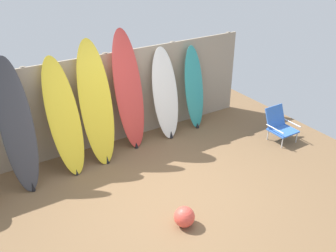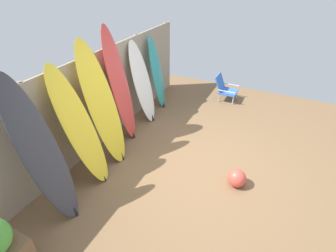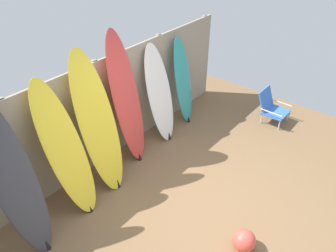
{
  "view_description": "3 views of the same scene",
  "coord_description": "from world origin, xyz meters",
  "px_view_note": "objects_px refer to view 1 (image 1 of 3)",
  "views": [
    {
      "loc": [
        -2.52,
        -4.1,
        3.77
      ],
      "look_at": [
        0.47,
        0.66,
        0.8
      ],
      "focal_mm": 40.0,
      "sensor_mm": 36.0,
      "label": 1
    },
    {
      "loc": [
        -3.46,
        -1.13,
        3.16
      ],
      "look_at": [
        -0.05,
        0.53,
        0.74
      ],
      "focal_mm": 28.0,
      "sensor_mm": 36.0,
      "label": 2
    },
    {
      "loc": [
        -2.77,
        -1.66,
        3.77
      ],
      "look_at": [
        0.35,
        0.91,
        0.93
      ],
      "focal_mm": 35.0,
      "sensor_mm": 36.0,
      "label": 3
    }
  ],
  "objects_px": {
    "beach_chair": "(279,124)",
    "beach_ball": "(184,217)",
    "surfboard_white_4": "(165,94)",
    "surfboard_teal_5": "(194,88)",
    "surfboard_charcoal_0": "(17,126)",
    "surfboard_yellow_1": "(64,117)",
    "surfboard_yellow_2": "(96,104)",
    "surfboard_red_3": "(129,91)"
  },
  "relations": [
    {
      "from": "surfboard_charcoal_0",
      "to": "surfboard_yellow_1",
      "type": "xyz_separation_m",
      "value": [
        0.76,
        0.04,
        -0.06
      ]
    },
    {
      "from": "surfboard_yellow_1",
      "to": "surfboard_teal_5",
      "type": "relative_size",
      "value": 1.14
    },
    {
      "from": "surfboard_teal_5",
      "to": "beach_chair",
      "type": "xyz_separation_m",
      "value": [
        1.1,
        -1.41,
        -0.53
      ]
    },
    {
      "from": "surfboard_charcoal_0",
      "to": "surfboard_yellow_1",
      "type": "distance_m",
      "value": 0.76
    },
    {
      "from": "surfboard_teal_5",
      "to": "beach_ball",
      "type": "height_order",
      "value": "surfboard_teal_5"
    },
    {
      "from": "surfboard_yellow_2",
      "to": "surfboard_teal_5",
      "type": "xyz_separation_m",
      "value": [
        2.19,
        0.12,
        -0.21
      ]
    },
    {
      "from": "surfboard_charcoal_0",
      "to": "beach_ball",
      "type": "distance_m",
      "value": 2.95
    },
    {
      "from": "surfboard_teal_5",
      "to": "surfboard_white_4",
      "type": "bearing_deg",
      "value": -178.17
    },
    {
      "from": "surfboard_red_3",
      "to": "surfboard_yellow_1",
      "type": "bearing_deg",
      "value": -174.41
    },
    {
      "from": "surfboard_yellow_2",
      "to": "beach_ball",
      "type": "distance_m",
      "value": 2.54
    },
    {
      "from": "surfboard_yellow_2",
      "to": "surfboard_teal_5",
      "type": "height_order",
      "value": "surfboard_yellow_2"
    },
    {
      "from": "beach_ball",
      "to": "surfboard_white_4",
      "type": "bearing_deg",
      "value": 63.83
    },
    {
      "from": "surfboard_yellow_2",
      "to": "surfboard_charcoal_0",
      "type": "bearing_deg",
      "value": -177.66
    },
    {
      "from": "surfboard_red_3",
      "to": "beach_ball",
      "type": "relative_size",
      "value": 7.47
    },
    {
      "from": "surfboard_white_4",
      "to": "beach_ball",
      "type": "xyz_separation_m",
      "value": [
        -1.2,
        -2.45,
        -0.73
      ]
    },
    {
      "from": "surfboard_charcoal_0",
      "to": "surfboard_yellow_2",
      "type": "xyz_separation_m",
      "value": [
        1.35,
        0.06,
        0.03
      ]
    },
    {
      "from": "surfboard_red_3",
      "to": "surfboard_white_4",
      "type": "distance_m",
      "value": 0.82
    },
    {
      "from": "surfboard_yellow_2",
      "to": "surfboard_teal_5",
      "type": "distance_m",
      "value": 2.21
    },
    {
      "from": "surfboard_yellow_2",
      "to": "beach_chair",
      "type": "distance_m",
      "value": 3.61
    },
    {
      "from": "surfboard_teal_5",
      "to": "beach_chair",
      "type": "bearing_deg",
      "value": -51.98
    },
    {
      "from": "surfboard_yellow_1",
      "to": "surfboard_white_4",
      "type": "relative_size",
      "value": 1.1
    },
    {
      "from": "surfboard_charcoal_0",
      "to": "surfboard_white_4",
      "type": "distance_m",
      "value": 2.84
    },
    {
      "from": "surfboard_yellow_2",
      "to": "beach_chair",
      "type": "bearing_deg",
      "value": -21.32
    },
    {
      "from": "surfboard_yellow_1",
      "to": "beach_chair",
      "type": "xyz_separation_m",
      "value": [
        3.89,
        -1.27,
        -0.65
      ]
    },
    {
      "from": "beach_chair",
      "to": "surfboard_white_4",
      "type": "bearing_deg",
      "value": 139.73
    },
    {
      "from": "surfboard_red_3",
      "to": "surfboard_teal_5",
      "type": "xyz_separation_m",
      "value": [
        1.5,
        0.01,
        -0.26
      ]
    },
    {
      "from": "beach_ball",
      "to": "surfboard_yellow_2",
      "type": "bearing_deg",
      "value": 96.74
    },
    {
      "from": "surfboard_yellow_2",
      "to": "surfboard_yellow_1",
      "type": "bearing_deg",
      "value": -178.78
    },
    {
      "from": "surfboard_teal_5",
      "to": "surfboard_charcoal_0",
      "type": "bearing_deg",
      "value": -177.15
    },
    {
      "from": "surfboard_yellow_2",
      "to": "surfboard_red_3",
      "type": "relative_size",
      "value": 0.96
    },
    {
      "from": "surfboard_yellow_1",
      "to": "surfboard_yellow_2",
      "type": "relative_size",
      "value": 0.91
    },
    {
      "from": "surfboard_white_4",
      "to": "beach_ball",
      "type": "bearing_deg",
      "value": -116.17
    },
    {
      "from": "beach_chair",
      "to": "beach_ball",
      "type": "relative_size",
      "value": 2.15
    },
    {
      "from": "surfboard_yellow_2",
      "to": "surfboard_teal_5",
      "type": "relative_size",
      "value": 1.25
    },
    {
      "from": "surfboard_charcoal_0",
      "to": "beach_ball",
      "type": "bearing_deg",
      "value": -54.6
    },
    {
      "from": "surfboard_charcoal_0",
      "to": "beach_chair",
      "type": "bearing_deg",
      "value": -14.83
    },
    {
      "from": "surfboard_white_4",
      "to": "beach_ball",
      "type": "relative_size",
      "value": 5.94
    },
    {
      "from": "surfboard_yellow_1",
      "to": "beach_ball",
      "type": "relative_size",
      "value": 6.51
    },
    {
      "from": "surfboard_teal_5",
      "to": "surfboard_yellow_1",
      "type": "bearing_deg",
      "value": -177.25
    },
    {
      "from": "surfboard_yellow_1",
      "to": "beach_chair",
      "type": "bearing_deg",
      "value": -18.12
    },
    {
      "from": "surfboard_yellow_2",
      "to": "beach_chair",
      "type": "xyz_separation_m",
      "value": [
        3.29,
        -1.29,
        -0.74
      ]
    },
    {
      "from": "surfboard_yellow_2",
      "to": "beach_ball",
      "type": "xyz_separation_m",
      "value": [
        0.28,
        -2.35,
        -0.92
      ]
    }
  ]
}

